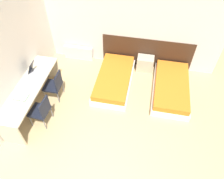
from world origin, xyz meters
TOP-DOWN VIEW (x-y plane):
  - wall_back at (0.00, 3.86)m, footprint 5.48×0.05m
  - wall_left at (-2.26, 1.92)m, footprint 0.05×4.84m
  - headboard_panel at (0.71, 3.82)m, footprint 2.66×0.03m
  - bed_near_window at (-0.08, 2.84)m, footprint 0.97×1.90m
  - bed_near_door at (1.51, 2.84)m, footprint 0.97×1.90m
  - nightstand at (0.71, 3.62)m, footprint 0.49×0.34m
  - radiator at (-1.40, 3.74)m, footprint 0.90×0.12m
  - desk at (-1.94, 1.64)m, footprint 0.60×2.27m
  - chair_near_laptop at (-1.51, 2.06)m, footprint 0.43×0.43m
  - chair_near_notebook at (-1.51, 1.22)m, footprint 0.46×0.46m
  - laptop at (-2.00, 2.13)m, footprint 0.32×0.25m
  - open_notebook at (-1.95, 1.29)m, footprint 0.31×0.23m

SIDE VIEW (x-z plane):
  - bed_near_window at x=-0.08m, z-range -0.01..0.34m
  - bed_near_door at x=1.51m, z-range -0.01..0.34m
  - radiator at x=-1.40m, z-range 0.00..0.45m
  - nightstand at x=0.71m, z-range 0.00..0.47m
  - chair_near_laptop at x=-1.51m, z-range 0.04..0.90m
  - chair_near_notebook at x=-1.51m, z-range 0.04..0.90m
  - headboard_panel at x=0.71m, z-range 0.00..0.96m
  - desk at x=-1.94m, z-range 0.22..0.97m
  - open_notebook at x=-1.95m, z-range 0.75..0.77m
  - laptop at x=-2.00m, z-range 0.66..0.97m
  - wall_back at x=0.00m, z-range 0.00..2.70m
  - wall_left at x=-2.26m, z-range 0.00..2.70m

